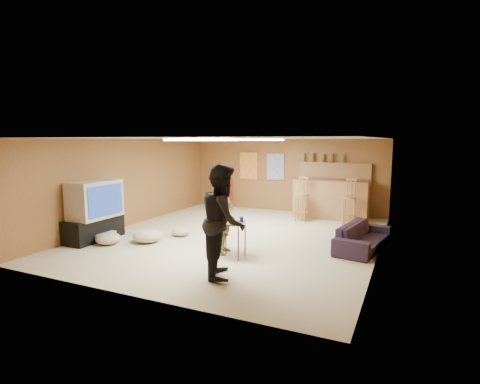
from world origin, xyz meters
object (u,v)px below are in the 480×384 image
at_px(tv_body, 95,199).
at_px(bar_counter, 331,199).
at_px(tray_table, 232,240).
at_px(person_olive, 223,212).
at_px(sofa, 363,237).
at_px(person_black, 223,221).

distance_m(tv_body, bar_counter, 6.09).
height_order(tv_body, tray_table, tv_body).
relative_size(bar_counter, person_olive, 1.25).
height_order(bar_counter, tray_table, bar_counter).
relative_size(sofa, tray_table, 2.62).
relative_size(person_olive, tray_table, 2.40).
bearing_deg(person_black, bar_counter, -31.48).
xyz_separation_m(person_olive, tray_table, (0.28, -0.18, -0.47)).
bearing_deg(tray_table, sofa, 35.83).
bearing_deg(tv_body, tray_table, 2.78).
bearing_deg(sofa, tv_body, 117.83).
distance_m(bar_counter, tray_table, 4.40).
relative_size(tv_body, person_black, 0.61).
bearing_deg(person_black, sofa, -61.51).
bearing_deg(tray_table, person_black, -72.39).
relative_size(tv_body, bar_counter, 0.55).
height_order(tv_body, person_black, person_black).
distance_m(tv_body, person_black, 3.56).
bearing_deg(tray_table, bar_counter, 77.47).
relative_size(person_black, tray_table, 2.70).
bearing_deg(sofa, bar_counter, 33.76).
xyz_separation_m(person_olive, sofa, (2.43, 1.37, -0.54)).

